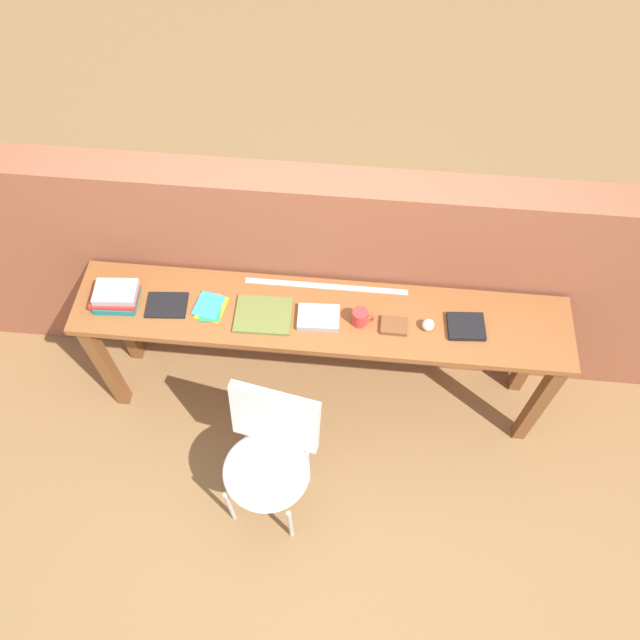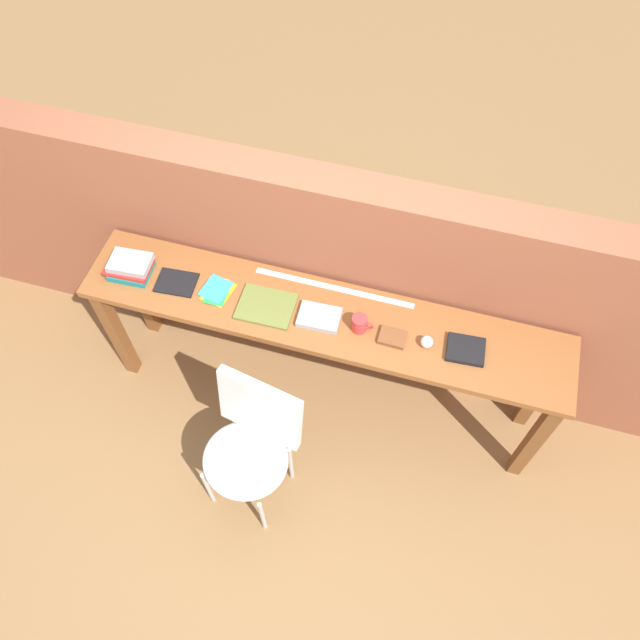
# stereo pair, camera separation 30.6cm
# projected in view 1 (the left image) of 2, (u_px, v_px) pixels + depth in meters

# --- Properties ---
(ground_plane) EXTENTS (40.00, 40.00, 0.00)m
(ground_plane) POSITION_uv_depth(u_px,v_px,m) (316.00, 437.00, 3.69)
(ground_plane) COLOR olive
(brick_wall_back) EXTENTS (6.00, 0.20, 1.46)m
(brick_wall_back) POSITION_uv_depth(u_px,v_px,m) (327.00, 277.00, 3.42)
(brick_wall_back) COLOR #935138
(brick_wall_back) RESTS_ON ground
(sideboard) EXTENTS (2.50, 0.44, 0.88)m
(sideboard) POSITION_uv_depth(u_px,v_px,m) (321.00, 329.00, 3.23)
(sideboard) COLOR brown
(sideboard) RESTS_ON ground
(chair_white_moulded) EXTENTS (0.51, 0.52, 0.89)m
(chair_white_moulded) POSITION_uv_depth(u_px,v_px,m) (269.00, 453.00, 3.09)
(chair_white_moulded) COLOR silver
(chair_white_moulded) RESTS_ON ground
(book_stack_leftmost) EXTENTS (0.24, 0.18, 0.09)m
(book_stack_leftmost) POSITION_uv_depth(u_px,v_px,m) (116.00, 296.00, 3.11)
(book_stack_leftmost) COLOR #19757A
(book_stack_leftmost) RESTS_ON sideboard
(magazine_cycling) EXTENTS (0.21, 0.17, 0.01)m
(magazine_cycling) POSITION_uv_depth(u_px,v_px,m) (167.00, 305.00, 3.13)
(magazine_cycling) COLOR black
(magazine_cycling) RESTS_ON sideboard
(pamphlet_pile_colourful) EXTENTS (0.17, 0.18, 0.01)m
(pamphlet_pile_colourful) POSITION_uv_depth(u_px,v_px,m) (210.00, 307.00, 3.13)
(pamphlet_pile_colourful) COLOR orange
(pamphlet_pile_colourful) RESTS_ON sideboard
(book_open_centre) EXTENTS (0.28, 0.23, 0.02)m
(book_open_centre) POSITION_uv_depth(u_px,v_px,m) (263.00, 315.00, 3.10)
(book_open_centre) COLOR olive
(book_open_centre) RESTS_ON sideboard
(book_grey_hardcover) EXTENTS (0.21, 0.16, 0.03)m
(book_grey_hardcover) POSITION_uv_depth(u_px,v_px,m) (319.00, 317.00, 3.08)
(book_grey_hardcover) COLOR #9E9EA3
(book_grey_hardcover) RESTS_ON sideboard
(mug) EXTENTS (0.11, 0.08, 0.09)m
(mug) POSITION_uv_depth(u_px,v_px,m) (360.00, 317.00, 3.05)
(mug) COLOR red
(mug) RESTS_ON sideboard
(leather_journal_brown) EXTENTS (0.13, 0.10, 0.02)m
(leather_journal_brown) POSITION_uv_depth(u_px,v_px,m) (394.00, 326.00, 3.06)
(leather_journal_brown) COLOR brown
(leather_journal_brown) RESTS_ON sideboard
(sports_ball_small) EXTENTS (0.06, 0.06, 0.06)m
(sports_ball_small) POSITION_uv_depth(u_px,v_px,m) (428.00, 325.00, 3.04)
(sports_ball_small) COLOR silver
(sports_ball_small) RESTS_ON sideboard
(book_repair_rightmost) EXTENTS (0.19, 0.17, 0.03)m
(book_repair_rightmost) POSITION_uv_depth(u_px,v_px,m) (466.00, 326.00, 3.05)
(book_repair_rightmost) COLOR black
(book_repair_rightmost) RESTS_ON sideboard
(ruler_metal_back_edge) EXTENTS (0.84, 0.03, 0.00)m
(ruler_metal_back_edge) POSITION_uv_depth(u_px,v_px,m) (326.00, 286.00, 3.20)
(ruler_metal_back_edge) COLOR silver
(ruler_metal_back_edge) RESTS_ON sideboard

